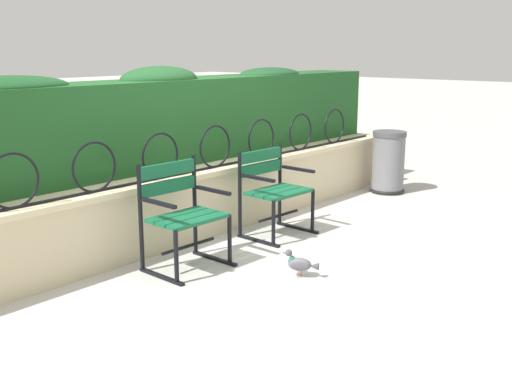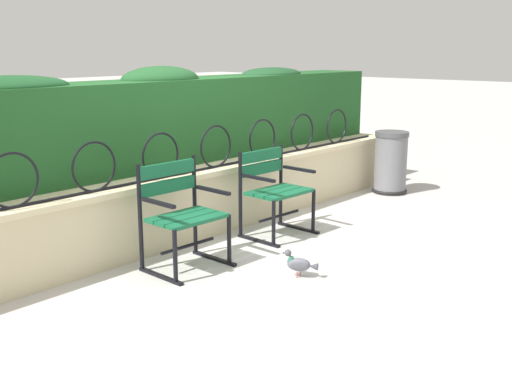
% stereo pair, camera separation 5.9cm
% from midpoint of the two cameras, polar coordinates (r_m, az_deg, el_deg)
% --- Properties ---
extents(ground_plane, '(60.00, 60.00, 0.00)m').
position_cam_midpoint_polar(ground_plane, '(5.60, 0.25, -5.59)').
color(ground_plane, '#B7B5AF').
extents(stone_wall, '(6.60, 0.41, 0.65)m').
position_cam_midpoint_polar(stone_wall, '(6.06, -5.82, -0.94)').
color(stone_wall, beige).
rests_on(stone_wall, ground).
extents(iron_arch_fence, '(6.07, 0.02, 0.42)m').
position_cam_midpoint_polar(iron_arch_fence, '(5.82, -6.36, 3.58)').
color(iron_arch_fence, black).
rests_on(iron_arch_fence, stone_wall).
extents(hedge_row, '(6.46, 0.64, 0.97)m').
position_cam_midpoint_polar(hedge_row, '(6.28, -9.20, 6.67)').
color(hedge_row, '#1E5123').
rests_on(hedge_row, stone_wall).
extents(park_chair_left, '(0.65, 0.54, 0.90)m').
position_cam_midpoint_polar(park_chair_left, '(5.16, -7.22, -1.86)').
color(park_chair_left, '#145B38').
rests_on(park_chair_left, ground).
extents(park_chair_right, '(0.65, 0.54, 0.84)m').
position_cam_midpoint_polar(park_chair_right, '(6.04, 1.28, 0.33)').
color(park_chair_right, '#145B38').
rests_on(park_chair_right, ground).
extents(pigeon_near_chairs, '(0.18, 0.28, 0.22)m').
position_cam_midpoint_polar(pigeon_near_chairs, '(5.01, 3.75, -6.60)').
color(pigeon_near_chairs, '#5B5B66').
rests_on(pigeon_near_chairs, ground).
extents(trash_bin, '(0.44, 0.44, 0.78)m').
position_cam_midpoint_polar(trash_bin, '(7.99, 11.87, 2.58)').
color(trash_bin, slate).
rests_on(trash_bin, ground).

